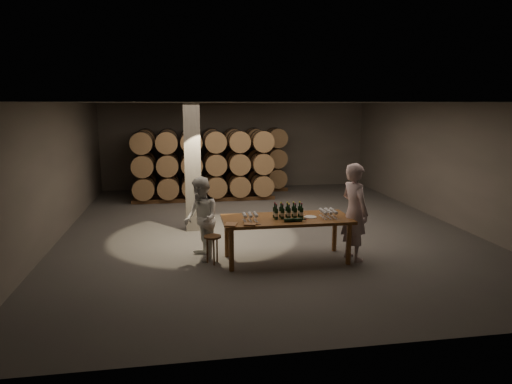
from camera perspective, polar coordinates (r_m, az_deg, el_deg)
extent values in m
plane|color=#565350|center=(11.88, 1.04, -4.52)|extent=(12.00, 12.00, 0.00)
plane|color=#605E59|center=(11.44, 1.10, 11.11)|extent=(12.00, 12.00, 0.00)
plane|color=#635D55|center=(17.45, -2.52, 5.80)|extent=(10.00, 0.00, 10.00)
plane|color=#635D55|center=(5.87, 11.78, -4.86)|extent=(10.00, 0.00, 10.00)
plane|color=#635D55|center=(11.73, -23.73, 2.34)|extent=(0.00, 12.00, 12.00)
plane|color=#635D55|center=(13.39, 22.66, 3.38)|extent=(0.00, 12.00, 12.00)
cube|color=gray|center=(11.57, -7.93, 3.05)|extent=(0.40, 0.40, 3.20)
cylinder|color=brown|center=(8.81, -3.09, -7.25)|extent=(0.10, 0.10, 0.84)
cylinder|color=brown|center=(9.35, 11.52, -6.38)|extent=(0.10, 0.10, 0.84)
cylinder|color=brown|center=(9.63, -3.66, -5.67)|extent=(0.10, 0.10, 0.84)
cylinder|color=brown|center=(10.13, 9.80, -4.97)|extent=(0.10, 0.10, 0.84)
cube|color=brown|center=(9.29, 3.85, -3.42)|extent=(2.60, 1.10, 0.06)
cube|color=#52341C|center=(16.49, -5.33, 0.05)|extent=(5.48, 0.10, 0.12)
cube|color=#52341C|center=(17.08, -5.47, 0.43)|extent=(5.48, 0.10, 0.12)
cylinder|color=olive|center=(16.72, -13.45, 1.38)|extent=(0.70, 0.95, 0.70)
cylinder|color=black|center=(16.46, -13.51, 1.23)|extent=(0.73, 0.04, 0.73)
cylinder|color=black|center=(16.98, -13.39, 1.52)|extent=(0.73, 0.04, 0.73)
cylinder|color=olive|center=(16.68, -10.78, 1.46)|extent=(0.70, 0.95, 0.70)
cylinder|color=black|center=(16.42, -10.80, 1.32)|extent=(0.73, 0.04, 0.73)
cylinder|color=black|center=(16.94, -10.76, 1.61)|extent=(0.73, 0.04, 0.73)
cylinder|color=olive|center=(16.68, -8.10, 1.55)|extent=(0.70, 0.95, 0.70)
cylinder|color=black|center=(16.42, -8.08, 1.40)|extent=(0.73, 0.04, 0.73)
cylinder|color=black|center=(16.94, -8.12, 1.69)|extent=(0.73, 0.04, 0.73)
cylinder|color=olive|center=(16.71, -5.43, 1.63)|extent=(0.70, 0.95, 0.70)
cylinder|color=black|center=(16.46, -5.36, 1.48)|extent=(0.73, 0.04, 0.73)
cylinder|color=black|center=(16.97, -5.49, 1.77)|extent=(0.73, 0.04, 0.73)
cylinder|color=olive|center=(16.78, -2.77, 1.70)|extent=(0.70, 0.95, 0.70)
cylinder|color=black|center=(16.53, -2.66, 1.56)|extent=(0.73, 0.04, 0.73)
cylinder|color=black|center=(17.04, -2.87, 1.84)|extent=(0.73, 0.04, 0.73)
cylinder|color=olive|center=(16.89, -0.14, 1.78)|extent=(0.70, 0.95, 0.70)
cylinder|color=black|center=(16.64, 0.01, 1.63)|extent=(0.73, 0.04, 0.73)
cylinder|color=black|center=(17.14, -0.28, 1.91)|extent=(0.73, 0.04, 0.73)
cylinder|color=olive|center=(17.03, 2.46, 1.84)|extent=(0.70, 0.95, 0.70)
cylinder|color=black|center=(16.78, 2.64, 1.70)|extent=(0.73, 0.04, 0.73)
cylinder|color=black|center=(17.28, 2.28, 1.98)|extent=(0.73, 0.04, 0.73)
cylinder|color=olive|center=(16.62, -13.56, 3.89)|extent=(0.70, 0.95, 0.70)
cylinder|color=black|center=(16.36, -13.63, 3.78)|extent=(0.73, 0.04, 0.73)
cylinder|color=black|center=(16.87, -13.50, 4.00)|extent=(0.73, 0.04, 0.73)
cylinder|color=olive|center=(16.58, -10.87, 3.99)|extent=(0.70, 0.95, 0.70)
cylinder|color=black|center=(16.32, -10.89, 3.88)|extent=(0.73, 0.04, 0.73)
cylinder|color=black|center=(16.84, -10.85, 4.09)|extent=(0.73, 0.04, 0.73)
cylinder|color=olive|center=(16.57, -8.17, 4.07)|extent=(0.70, 0.95, 0.70)
cylinder|color=black|center=(16.32, -8.15, 3.96)|extent=(0.73, 0.04, 0.73)
cylinder|color=black|center=(16.83, -8.19, 4.18)|extent=(0.73, 0.04, 0.73)
cylinder|color=olive|center=(16.61, -5.47, 4.15)|extent=(0.70, 0.95, 0.70)
cylinder|color=black|center=(16.35, -5.41, 4.04)|extent=(0.73, 0.04, 0.73)
cylinder|color=black|center=(16.87, -5.53, 4.25)|extent=(0.73, 0.04, 0.73)
cylinder|color=olive|center=(16.68, -2.79, 4.21)|extent=(0.70, 0.95, 0.70)
cylinder|color=black|center=(16.42, -2.69, 4.11)|extent=(0.73, 0.04, 0.73)
cylinder|color=black|center=(16.94, -2.89, 4.32)|extent=(0.73, 0.04, 0.73)
cylinder|color=olive|center=(16.79, -0.14, 4.27)|extent=(0.70, 0.95, 0.70)
cylinder|color=black|center=(16.53, 0.01, 4.17)|extent=(0.73, 0.04, 0.73)
cylinder|color=black|center=(17.04, -0.28, 4.37)|extent=(0.73, 0.04, 0.73)
cylinder|color=olive|center=(16.93, 2.48, 4.32)|extent=(0.70, 0.95, 0.70)
cylinder|color=black|center=(16.68, 2.66, 4.21)|extent=(0.73, 0.04, 0.73)
cylinder|color=black|center=(17.18, 2.30, 4.42)|extent=(0.73, 0.04, 0.73)
cylinder|color=olive|center=(16.54, -13.68, 6.44)|extent=(0.70, 0.95, 0.70)
cylinder|color=black|center=(16.29, -13.75, 6.37)|extent=(0.73, 0.04, 0.73)
cylinder|color=black|center=(16.80, -13.62, 6.51)|extent=(0.73, 0.04, 0.73)
cylinder|color=olive|center=(16.51, -10.96, 6.54)|extent=(0.70, 0.95, 0.70)
cylinder|color=black|center=(16.25, -10.99, 6.47)|extent=(0.73, 0.04, 0.73)
cylinder|color=black|center=(16.76, -10.94, 6.60)|extent=(0.73, 0.04, 0.73)
cylinder|color=olive|center=(16.50, -8.24, 6.62)|extent=(0.70, 0.95, 0.70)
cylinder|color=black|center=(16.24, -8.22, 6.55)|extent=(0.73, 0.04, 0.73)
cylinder|color=black|center=(16.76, -8.26, 6.69)|extent=(0.73, 0.04, 0.73)
cylinder|color=olive|center=(16.54, -5.52, 6.69)|extent=(0.70, 0.95, 0.70)
cylinder|color=black|center=(16.28, -5.45, 6.63)|extent=(0.73, 0.04, 0.73)
cylinder|color=black|center=(16.80, -5.58, 6.76)|extent=(0.73, 0.04, 0.73)
cylinder|color=olive|center=(16.61, -2.81, 6.75)|extent=(0.70, 0.95, 0.70)
cylinder|color=black|center=(16.35, -2.71, 6.68)|extent=(0.73, 0.04, 0.73)
cylinder|color=black|center=(16.87, -2.92, 6.81)|extent=(0.73, 0.04, 0.73)
cylinder|color=olive|center=(16.72, -0.14, 6.79)|extent=(0.70, 0.95, 0.70)
cylinder|color=black|center=(16.46, 0.01, 6.72)|extent=(0.73, 0.04, 0.73)
cylinder|color=black|center=(16.97, -0.28, 6.85)|extent=(0.73, 0.04, 0.73)
cylinder|color=olive|center=(16.86, 2.50, 6.81)|extent=(0.70, 0.95, 0.70)
cylinder|color=black|center=(16.60, 2.68, 6.75)|extent=(0.73, 0.04, 0.73)
cylinder|color=black|center=(17.11, 2.32, 6.88)|extent=(0.73, 0.04, 0.73)
cube|color=#52341C|center=(15.10, -6.42, -0.99)|extent=(4.70, 0.10, 0.12)
cube|color=#52341C|center=(15.68, -6.54, -0.54)|extent=(4.70, 0.10, 0.12)
cylinder|color=olive|center=(15.34, -13.80, 0.52)|extent=(0.70, 0.95, 0.70)
cylinder|color=black|center=(15.09, -13.87, 0.34)|extent=(0.73, 0.04, 0.73)
cylinder|color=black|center=(15.60, -13.73, 0.69)|extent=(0.73, 0.04, 0.73)
cylinder|color=olive|center=(15.30, -10.89, 0.61)|extent=(0.70, 0.95, 0.70)
cylinder|color=black|center=(15.05, -10.91, 0.43)|extent=(0.73, 0.04, 0.73)
cylinder|color=black|center=(15.56, -10.87, 0.78)|extent=(0.73, 0.04, 0.73)
cylinder|color=olive|center=(15.30, -7.97, 0.70)|extent=(0.70, 0.95, 0.70)
cylinder|color=black|center=(15.04, -7.94, 0.52)|extent=(0.73, 0.04, 0.73)
cylinder|color=black|center=(15.56, -7.99, 0.87)|extent=(0.73, 0.04, 0.73)
cylinder|color=olive|center=(15.34, -5.06, 0.79)|extent=(0.70, 0.95, 0.70)
cylinder|color=black|center=(15.08, -4.98, 0.62)|extent=(0.73, 0.04, 0.73)
cylinder|color=black|center=(15.59, -5.13, 0.96)|extent=(0.73, 0.04, 0.73)
cylinder|color=olive|center=(15.41, -2.16, 0.87)|extent=(0.70, 0.95, 0.70)
cylinder|color=black|center=(15.16, -2.04, 0.70)|extent=(0.73, 0.04, 0.73)
cylinder|color=black|center=(15.67, -2.28, 1.04)|extent=(0.73, 0.04, 0.73)
cylinder|color=olive|center=(15.53, 0.69, 0.96)|extent=(0.70, 0.95, 0.70)
cylinder|color=black|center=(15.28, 0.86, 0.79)|extent=(0.73, 0.04, 0.73)
cylinder|color=black|center=(15.78, 0.53, 1.12)|extent=(0.73, 0.04, 0.73)
cylinder|color=olive|center=(15.23, -13.93, 3.25)|extent=(0.70, 0.95, 0.70)
cylinder|color=black|center=(14.97, -14.00, 3.12)|extent=(0.73, 0.04, 0.73)
cylinder|color=black|center=(15.49, -13.85, 3.38)|extent=(0.73, 0.04, 0.73)
cylinder|color=olive|center=(15.19, -10.99, 3.35)|extent=(0.70, 0.95, 0.70)
cylinder|color=black|center=(14.93, -11.01, 3.22)|extent=(0.73, 0.04, 0.73)
cylinder|color=black|center=(15.45, -10.97, 3.48)|extent=(0.73, 0.04, 0.73)
cylinder|color=olive|center=(15.19, -8.04, 3.45)|extent=(0.70, 0.95, 0.70)
cylinder|color=black|center=(14.93, -8.02, 3.32)|extent=(0.73, 0.04, 0.73)
cylinder|color=black|center=(15.44, -8.07, 3.57)|extent=(0.73, 0.04, 0.73)
cylinder|color=olive|center=(15.22, -5.10, 3.53)|extent=(0.70, 0.95, 0.70)
cylinder|color=black|center=(14.97, -5.03, 3.40)|extent=(0.73, 0.04, 0.73)
cylinder|color=black|center=(15.48, -5.18, 3.65)|extent=(0.73, 0.04, 0.73)
cylinder|color=olive|center=(15.30, -2.18, 3.60)|extent=(0.70, 0.95, 0.70)
cylinder|color=black|center=(15.04, -2.06, 3.48)|extent=(0.73, 0.04, 0.73)
cylinder|color=black|center=(15.56, -2.30, 3.72)|extent=(0.73, 0.04, 0.73)
cylinder|color=olive|center=(15.42, 0.70, 3.67)|extent=(0.70, 0.95, 0.70)
cylinder|color=black|center=(15.16, 0.87, 3.54)|extent=(0.73, 0.04, 0.73)
cylinder|color=black|center=(15.67, 0.53, 3.79)|extent=(0.73, 0.04, 0.73)
cylinder|color=olive|center=(15.15, -14.06, 6.03)|extent=(0.70, 0.95, 0.70)
cylinder|color=black|center=(14.89, -14.13, 5.94)|extent=(0.73, 0.04, 0.73)
cylinder|color=black|center=(15.41, -13.98, 6.11)|extent=(0.73, 0.04, 0.73)
cylinder|color=olive|center=(15.11, -11.09, 6.14)|extent=(0.70, 0.95, 0.70)
cylinder|color=black|center=(14.85, -11.12, 6.05)|extent=(0.73, 0.04, 0.73)
cylinder|color=black|center=(15.37, -11.07, 6.22)|extent=(0.73, 0.04, 0.73)
cylinder|color=olive|center=(15.11, -8.12, 6.23)|extent=(0.70, 0.95, 0.70)
cylinder|color=black|center=(14.85, -8.09, 6.15)|extent=(0.73, 0.04, 0.73)
cylinder|color=black|center=(15.37, -8.14, 6.31)|extent=(0.73, 0.04, 0.73)
cylinder|color=olive|center=(15.14, -5.15, 6.31)|extent=(0.70, 0.95, 0.70)
cylinder|color=black|center=(14.89, -5.07, 6.23)|extent=(0.73, 0.04, 0.73)
cylinder|color=black|center=(15.40, -5.22, 6.38)|extent=(0.73, 0.04, 0.73)
cylinder|color=olive|center=(15.22, -2.20, 6.37)|extent=(0.70, 0.95, 0.70)
cylinder|color=black|center=(14.97, -2.08, 6.29)|extent=(0.73, 0.04, 0.73)
cylinder|color=black|center=(15.48, -2.33, 6.44)|extent=(0.73, 0.04, 0.73)
cylinder|color=olive|center=(15.34, 0.71, 6.41)|extent=(0.70, 0.95, 0.70)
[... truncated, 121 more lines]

